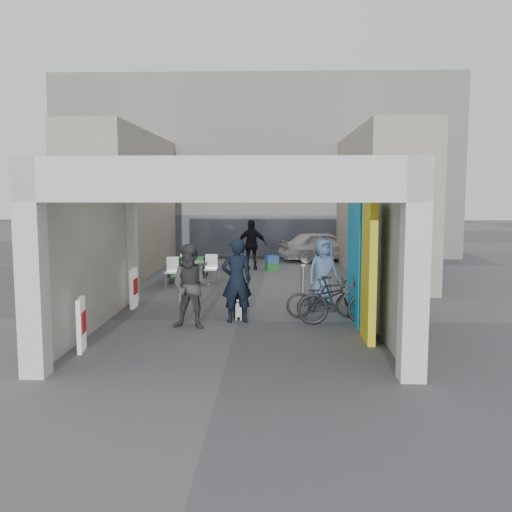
{
  "coord_description": "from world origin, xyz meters",
  "views": [
    {
      "loc": [
        0.84,
        -12.8,
        2.98
      ],
      "look_at": [
        0.38,
        1.0,
        1.39
      ],
      "focal_mm": 40.0,
      "sensor_mm": 36.0,
      "label": 1
    }
  ],
  "objects_px": {
    "border_collie": "(239,309)",
    "man_crates": "(252,245)",
    "man_with_dog": "(237,281)",
    "cafe_set": "(190,274)",
    "white_van": "(323,246)",
    "man_back_turned": "(191,287)",
    "bicycle_front": "(324,298)",
    "produce_stand": "(188,273)",
    "bicycle_rear": "(338,300)",
    "man_elderly": "(323,271)"
  },
  "relations": [
    {
      "from": "border_collie",
      "to": "man_with_dog",
      "type": "xyz_separation_m",
      "value": [
        -0.03,
        -0.27,
        0.71
      ]
    },
    {
      "from": "man_crates",
      "to": "bicycle_rear",
      "type": "xyz_separation_m",
      "value": [
        2.27,
        -8.74,
        -0.4
      ]
    },
    {
      "from": "bicycle_rear",
      "to": "produce_stand",
      "type": "bearing_deg",
      "value": 33.77
    },
    {
      "from": "bicycle_front",
      "to": "cafe_set",
      "type": "bearing_deg",
      "value": 34.81
    },
    {
      "from": "man_with_dog",
      "to": "bicycle_front",
      "type": "xyz_separation_m",
      "value": [
        2.01,
        0.51,
        -0.49
      ]
    },
    {
      "from": "bicycle_rear",
      "to": "man_elderly",
      "type": "bearing_deg",
      "value": 0.63
    },
    {
      "from": "bicycle_front",
      "to": "produce_stand",
      "type": "bearing_deg",
      "value": 33.71
    },
    {
      "from": "border_collie",
      "to": "man_back_turned",
      "type": "xyz_separation_m",
      "value": [
        -0.97,
        -0.88,
        0.67
      ]
    },
    {
      "from": "man_with_dog",
      "to": "man_back_turned",
      "type": "bearing_deg",
      "value": 19.13
    },
    {
      "from": "man_with_dog",
      "to": "border_collie",
      "type": "bearing_deg",
      "value": -110.44
    },
    {
      "from": "man_back_turned",
      "to": "bicycle_front",
      "type": "bearing_deg",
      "value": 29.18
    },
    {
      "from": "man_crates",
      "to": "bicycle_front",
      "type": "distance_m",
      "value": 8.3
    },
    {
      "from": "man_crates",
      "to": "bicycle_rear",
      "type": "relative_size",
      "value": 1.04
    },
    {
      "from": "cafe_set",
      "to": "produce_stand",
      "type": "xyz_separation_m",
      "value": [
        -0.14,
        0.36,
        0.0
      ]
    },
    {
      "from": "produce_stand",
      "to": "bicycle_rear",
      "type": "relative_size",
      "value": 0.69
    },
    {
      "from": "man_elderly",
      "to": "white_van",
      "type": "relative_size",
      "value": 0.47
    },
    {
      "from": "produce_stand",
      "to": "white_van",
      "type": "xyz_separation_m",
      "value": [
        4.89,
        5.91,
        0.31
      ]
    },
    {
      "from": "man_with_dog",
      "to": "bicycle_rear",
      "type": "height_order",
      "value": "man_with_dog"
    },
    {
      "from": "white_van",
      "to": "bicycle_rear",
      "type": "bearing_deg",
      "value": 158.95
    },
    {
      "from": "man_back_turned",
      "to": "man_crates",
      "type": "xyz_separation_m",
      "value": [
        0.94,
        9.16,
        0.03
      ]
    },
    {
      "from": "man_crates",
      "to": "white_van",
      "type": "height_order",
      "value": "man_crates"
    },
    {
      "from": "cafe_set",
      "to": "bicycle_front",
      "type": "height_order",
      "value": "bicycle_front"
    },
    {
      "from": "border_collie",
      "to": "bicycle_rear",
      "type": "distance_m",
      "value": 2.3
    },
    {
      "from": "border_collie",
      "to": "man_elderly",
      "type": "height_order",
      "value": "man_elderly"
    },
    {
      "from": "man_with_dog",
      "to": "man_elderly",
      "type": "distance_m",
      "value": 3.02
    },
    {
      "from": "man_crates",
      "to": "white_van",
      "type": "bearing_deg",
      "value": -134.17
    },
    {
      "from": "bicycle_rear",
      "to": "man_with_dog",
      "type": "bearing_deg",
      "value": 82.44
    },
    {
      "from": "produce_stand",
      "to": "man_elderly",
      "type": "height_order",
      "value": "man_elderly"
    },
    {
      "from": "cafe_set",
      "to": "produce_stand",
      "type": "relative_size",
      "value": 1.22
    },
    {
      "from": "white_van",
      "to": "bicycle_front",
      "type": "bearing_deg",
      "value": 157.38
    },
    {
      "from": "man_back_turned",
      "to": "white_van",
      "type": "xyz_separation_m",
      "value": [
        3.86,
        12.02,
        -0.28
      ]
    },
    {
      "from": "cafe_set",
      "to": "white_van",
      "type": "height_order",
      "value": "white_van"
    },
    {
      "from": "border_collie",
      "to": "bicycle_front",
      "type": "relative_size",
      "value": 0.35
    },
    {
      "from": "produce_stand",
      "to": "man_back_turned",
      "type": "relative_size",
      "value": 0.69
    },
    {
      "from": "cafe_set",
      "to": "white_van",
      "type": "xyz_separation_m",
      "value": [
        4.75,
        6.27,
        0.31
      ]
    },
    {
      "from": "cafe_set",
      "to": "bicycle_front",
      "type": "distance_m",
      "value": 6.02
    },
    {
      "from": "border_collie",
      "to": "man_back_turned",
      "type": "bearing_deg",
      "value": -151.24
    },
    {
      "from": "cafe_set",
      "to": "bicycle_rear",
      "type": "height_order",
      "value": "bicycle_rear"
    },
    {
      "from": "man_elderly",
      "to": "produce_stand",
      "type": "bearing_deg",
      "value": 116.03
    },
    {
      "from": "produce_stand",
      "to": "bicycle_rear",
      "type": "height_order",
      "value": "bicycle_rear"
    },
    {
      "from": "cafe_set",
      "to": "man_crates",
      "type": "xyz_separation_m",
      "value": [
        1.83,
        3.41,
        0.62
      ]
    },
    {
      "from": "border_collie",
      "to": "man_crates",
      "type": "relative_size",
      "value": 0.33
    },
    {
      "from": "bicycle_front",
      "to": "man_with_dog",
      "type": "bearing_deg",
      "value": 99.51
    },
    {
      "from": "border_collie",
      "to": "man_elderly",
      "type": "xyz_separation_m",
      "value": [
        2.09,
        1.87,
        0.63
      ]
    },
    {
      "from": "white_van",
      "to": "man_back_turned",
      "type": "bearing_deg",
      "value": 144.35
    },
    {
      "from": "man_with_dog",
      "to": "man_back_turned",
      "type": "xyz_separation_m",
      "value": [
        -0.94,
        -0.61,
        -0.04
      ]
    },
    {
      "from": "border_collie",
      "to": "man_crates",
      "type": "bearing_deg",
      "value": 76.77
    },
    {
      "from": "cafe_set",
      "to": "white_van",
      "type": "bearing_deg",
      "value": 52.85
    },
    {
      "from": "border_collie",
      "to": "man_crates",
      "type": "height_order",
      "value": "man_crates"
    },
    {
      "from": "man_crates",
      "to": "bicycle_rear",
      "type": "height_order",
      "value": "man_crates"
    }
  ]
}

